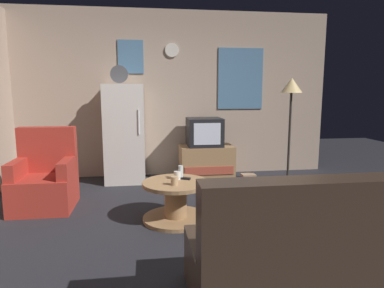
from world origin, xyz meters
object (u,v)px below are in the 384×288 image
crt_tv (204,132)px  book_stack (248,177)px  mug_ceramic_white (177,175)px  fridge (125,133)px  coffee_table (176,201)px  armchair (45,180)px  wine_glass (181,172)px  mug_ceramic_tan (174,181)px  couch (320,259)px  remote_control (184,178)px  tv_stand (206,162)px  standing_lamp (291,94)px

crt_tv → book_stack: size_ratio=2.51×
crt_tv → mug_ceramic_white: crt_tv is taller
fridge → mug_ceramic_white: fridge is taller
fridge → crt_tv: bearing=-1.4°
coffee_table → armchair: armchair is taller
armchair → wine_glass: bearing=-18.1°
fridge → armchair: 1.48m
mug_ceramic_tan → couch: couch is taller
armchair → remote_control: bearing=-18.6°
fridge → book_stack: size_ratio=8.23×
mug_ceramic_tan → remote_control: (0.12, 0.22, -0.03)m
remote_control → tv_stand: bearing=96.4°
standing_lamp → mug_ceramic_white: size_ratio=17.67×
coffee_table → couch: 1.79m
remote_control → couch: size_ratio=0.09×
crt_tv → wine_glass: (-0.55, -1.60, -0.25)m
mug_ceramic_tan → couch: bearing=-60.1°
tv_stand → remote_control: 1.72m
coffee_table → tv_stand: bearing=69.3°
fridge → couch: size_ratio=1.04×
remote_control → wine_glass: bearing=166.3°
standing_lamp → remote_control: standing_lamp is taller
standing_lamp → armchair: 3.57m
crt_tv → book_stack: crt_tv is taller
fridge → armchair: fridge is taller
mug_ceramic_tan → couch: 1.69m
crt_tv → mug_ceramic_white: 1.73m
standing_lamp → armchair: bearing=-169.2°
fridge → standing_lamp: size_ratio=1.11×
coffee_table → couch: bearing=-62.9°
crt_tv → couch: bearing=-86.5°
mug_ceramic_white → book_stack: (1.27, 1.44, -0.43)m
tv_stand → armchair: 2.42m
fridge → mug_ceramic_tan: 1.98m
crt_tv → couch: crt_tv is taller
tv_stand → book_stack: 0.71m
mug_ceramic_white → remote_control: bearing=-11.7°
tv_stand → couch: couch is taller
armchair → standing_lamp: bearing=10.8°
tv_stand → crt_tv: (-0.03, -0.00, 0.49)m
tv_stand → standing_lamp: bearing=-20.0°
mug_ceramic_white → tv_stand: bearing=69.0°
tv_stand → standing_lamp: standing_lamp is taller
fridge → coffee_table: size_ratio=2.46×
standing_lamp → book_stack: (-0.54, 0.26, -1.31)m
tv_stand → standing_lamp: size_ratio=0.53×
tv_stand → coffee_table: size_ratio=1.17×
coffee_table → mug_ceramic_tan: mug_ceramic_tan is taller
tv_stand → remote_control: size_ratio=5.60×
wine_glass → armchair: 1.68m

